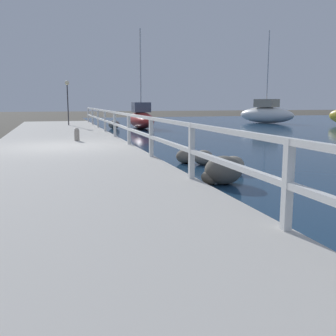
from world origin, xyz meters
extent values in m
plane|color=#4C473D|center=(0.00, 0.00, 0.00)|extent=(120.00, 120.00, 0.00)
cube|color=beige|center=(0.00, 0.00, 0.12)|extent=(4.69, 36.00, 0.23)
cube|color=white|center=(2.24, -9.72, 0.77)|extent=(0.10, 0.10, 1.07)
cube|color=white|center=(2.24, -6.48, 0.77)|extent=(0.10, 0.10, 1.07)
cube|color=white|center=(2.24, -3.24, 0.77)|extent=(0.10, 0.10, 1.07)
cube|color=white|center=(2.24, 0.00, 0.77)|extent=(0.10, 0.10, 1.07)
cube|color=white|center=(2.24, 3.24, 0.77)|extent=(0.10, 0.10, 1.07)
cube|color=white|center=(2.24, 6.48, 0.77)|extent=(0.10, 0.10, 1.07)
cube|color=white|center=(2.24, 9.72, 0.77)|extent=(0.10, 0.10, 1.07)
cube|color=white|center=(2.24, 12.96, 0.77)|extent=(0.10, 0.10, 1.07)
cube|color=white|center=(2.24, 16.20, 0.77)|extent=(0.10, 0.10, 1.07)
cube|color=white|center=(2.24, 0.00, 1.26)|extent=(0.09, 32.50, 0.08)
cube|color=white|center=(2.24, 0.00, 0.77)|extent=(0.09, 32.50, 0.08)
ellipsoid|color=gray|center=(3.86, -4.97, 0.20)|extent=(0.54, 0.49, 0.41)
ellipsoid|color=gray|center=(3.47, 11.69, 0.27)|extent=(0.71, 0.64, 0.53)
ellipsoid|color=slate|center=(3.22, -3.23, 0.19)|extent=(0.52, 0.47, 0.39)
ellipsoid|color=gray|center=(3.60, -3.64, 0.20)|extent=(0.54, 0.49, 0.41)
ellipsoid|color=#666056|center=(3.07, -6.14, 0.30)|extent=(0.79, 0.71, 0.59)
ellipsoid|color=slate|center=(2.81, -6.09, 0.15)|extent=(0.40, 0.36, 0.30)
cylinder|color=gray|center=(0.57, 1.78, 0.42)|extent=(0.19, 0.19, 0.38)
sphere|color=gray|center=(0.57, 1.78, 0.64)|extent=(0.17, 0.17, 0.17)
cylinder|color=#2D2D33|center=(0.68, 12.42, 1.49)|extent=(0.07, 0.07, 2.51)
sphere|color=beige|center=(0.68, 12.42, 2.88)|extent=(0.27, 0.27, 0.27)
ellipsoid|color=red|center=(5.30, 11.92, 0.53)|extent=(1.93, 6.03, 1.03)
cube|color=#4C566B|center=(5.30, 11.92, 1.36)|extent=(1.19, 2.07, 0.63)
cylinder|color=silver|center=(5.30, 11.92, 3.67)|extent=(0.09, 0.09, 5.25)
ellipsoid|color=white|center=(16.36, 15.07, 0.64)|extent=(3.45, 5.26, 1.27)
cube|color=#9E937F|center=(16.36, 15.07, 1.60)|extent=(1.69, 2.07, 0.65)
cylinder|color=silver|center=(16.36, 15.07, 4.26)|extent=(0.09, 0.09, 5.97)
camera|label=1|loc=(-0.29, -13.53, 1.70)|focal=42.00mm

